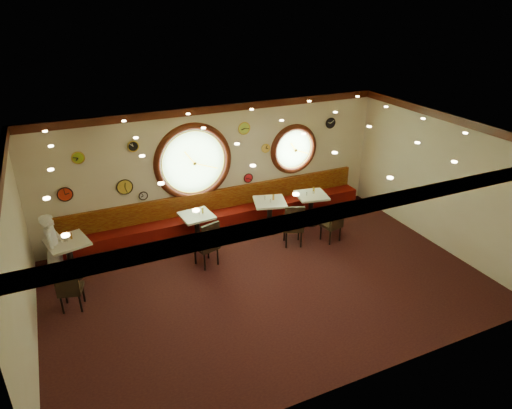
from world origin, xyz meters
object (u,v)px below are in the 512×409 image
at_px(condiment_a_salt, 64,239).
at_px(waiter, 54,248).
at_px(condiment_b_salt, 194,211).
at_px(condiment_b_pepper, 199,212).
at_px(condiment_d_bottle, 314,190).
at_px(condiment_d_salt, 307,194).
at_px(condiment_c_pepper, 271,201).
at_px(table_d, 311,205).
at_px(chair_a, 69,285).
at_px(condiment_d_pepper, 313,192).
at_px(table_a, 69,254).
at_px(chair_d, 334,221).
at_px(condiment_c_salt, 265,198).
at_px(condiment_b_bottle, 203,210).
at_px(condiment_a_pepper, 67,239).
at_px(table_c, 270,212).
at_px(chair_c, 294,223).
at_px(condiment_c_bottle, 273,197).
at_px(condiment_a_bottle, 71,236).
at_px(table_b, 197,226).
at_px(chair_b, 208,241).

xyz_separation_m(condiment_a_salt, waiter, (-0.22, 0.01, -0.15)).
distance_m(condiment_b_salt, waiter, 3.16).
bearing_deg(condiment_b_pepper, condiment_d_bottle, -1.84).
bearing_deg(condiment_d_salt, condiment_c_pepper, -178.51).
height_order(table_d, chair_a, chair_a).
relative_size(condiment_b_pepper, condiment_d_pepper, 1.15).
xyz_separation_m(table_a, chair_d, (5.99, -1.06, 0.03)).
distance_m(condiment_c_salt, condiment_d_bottle, 1.37).
distance_m(table_a, waiter, 0.34).
distance_m(condiment_d_pepper, condiment_d_bottle, 0.07).
bearing_deg(condiment_b_bottle, table_d, -3.75).
bearing_deg(condiment_b_pepper, condiment_a_pepper, -176.15).
relative_size(table_d, condiment_a_pepper, 9.62).
relative_size(table_c, condiment_a_salt, 8.98).
distance_m(table_d, chair_c, 1.33).
xyz_separation_m(condiment_c_pepper, condiment_c_bottle, (0.14, 0.12, 0.04)).
xyz_separation_m(condiment_b_bottle, condiment_d_bottle, (3.01, -0.14, 0.04)).
bearing_deg(table_a, table_c, 1.10).
distance_m(condiment_a_pepper, condiment_b_pepper, 2.98).
xyz_separation_m(condiment_b_pepper, condiment_d_pepper, (3.08, -0.14, 0.02)).
relative_size(condiment_c_bottle, condiment_d_bottle, 0.98).
bearing_deg(condiment_d_salt, condiment_b_salt, 174.51).
height_order(chair_a, chair_c, chair_c).
bearing_deg(condiment_d_salt, condiment_b_pepper, 176.85).
relative_size(table_c, condiment_b_bottle, 6.48).
bearing_deg(chair_d, condiment_d_salt, 87.06).
xyz_separation_m(chair_c, condiment_a_bottle, (-4.89, 0.91, 0.32)).
xyz_separation_m(condiment_a_bottle, condiment_c_bottle, (4.82, 0.05, -0.01)).
bearing_deg(table_c, condiment_c_salt, 128.75).
xyz_separation_m(condiment_a_salt, condiment_d_salt, (5.88, 0.03, -0.05)).
bearing_deg(condiment_c_pepper, condiment_b_bottle, 172.53).
distance_m(table_c, condiment_b_pepper, 1.86).
distance_m(table_b, condiment_a_pepper, 2.94).
xyz_separation_m(table_c, condiment_a_salt, (-4.84, -0.09, 0.39)).
relative_size(condiment_a_salt, condiment_d_bottle, 0.62).
bearing_deg(condiment_b_salt, condiment_d_bottle, -4.05).
bearing_deg(condiment_c_bottle, table_a, -178.58).
bearing_deg(condiment_b_bottle, waiter, -176.33).
xyz_separation_m(condiment_a_salt, condiment_c_bottle, (4.96, 0.12, 0.01)).
distance_m(condiment_a_salt, waiter, 0.27).
xyz_separation_m(table_b, condiment_d_salt, (2.93, -0.17, 0.37)).
bearing_deg(condiment_a_bottle, condiment_b_pepper, 2.43).
bearing_deg(chair_b, table_c, 8.25).
relative_size(table_b, condiment_c_salt, 7.94).
bearing_deg(condiment_a_pepper, condiment_d_pepper, 0.57).
relative_size(chair_c, condiment_d_pepper, 7.86).
bearing_deg(condiment_d_salt, condiment_a_salt, -179.74).
distance_m(chair_c, condiment_d_bottle, 1.46).
bearing_deg(chair_d, condiment_b_bottle, 145.69).
height_order(condiment_b_salt, condiment_d_pepper, condiment_d_pepper).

